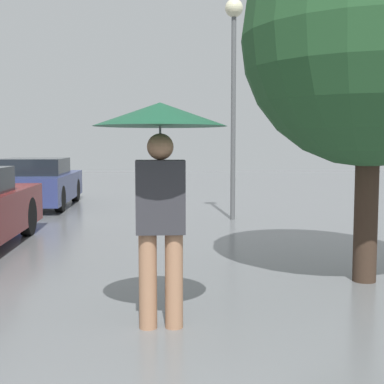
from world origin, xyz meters
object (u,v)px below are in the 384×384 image
Objects in this scene: parked_car_farthest at (36,184)px; pedestrian at (160,148)px; tree at (371,38)px; street_lamp at (234,59)px.

pedestrian is at bearing -71.35° from parked_car_farthest.
parked_car_farthest is at bearing 125.22° from tree.
pedestrian is at bearing -148.98° from tree.
pedestrian is at bearing -103.36° from street_lamp.
tree is 5.26m from street_lamp.
street_lamp reaches higher than parked_car_farthest.
pedestrian is 0.51× the size of parked_car_farthest.
tree is at bearing -54.78° from parked_car_farthest.
tree reaches higher than parked_car_farthest.
pedestrian is 7.02m from street_lamp.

